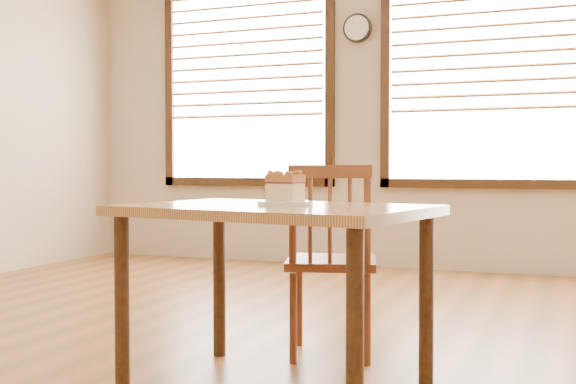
% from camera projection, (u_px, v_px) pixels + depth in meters
% --- Properties ---
extents(window_left, '(1.76, 0.10, 1.96)m').
position_uv_depth(window_left, '(246.00, 72.00, 6.90)').
color(window_left, white).
rests_on(window_left, room_shell).
extents(window_right, '(1.76, 0.10, 1.96)m').
position_uv_depth(window_right, '(483.00, 60.00, 6.09)').
color(window_right, white).
rests_on(window_right, room_shell).
extents(wall_clock, '(0.26, 0.05, 0.26)m').
position_uv_depth(wall_clock, '(357.00, 28.00, 6.47)').
color(wall_clock, black).
rests_on(wall_clock, room_shell).
extents(cafe_table_main, '(1.30, 0.98, 0.75)m').
position_uv_depth(cafe_table_main, '(274.00, 230.00, 2.89)').
color(cafe_table_main, tan).
rests_on(cafe_table_main, ground).
extents(cafe_chair_main, '(0.51, 0.51, 0.92)m').
position_uv_depth(cafe_chair_main, '(331.00, 259.00, 3.41)').
color(cafe_chair_main, brown).
rests_on(cafe_chair_main, ground).
extents(plate, '(0.22, 0.22, 0.02)m').
position_uv_depth(plate, '(285.00, 203.00, 2.87)').
color(plate, white).
rests_on(plate, cafe_table_main).
extents(cake_slice, '(0.15, 0.12, 0.12)m').
position_uv_depth(cake_slice, '(285.00, 186.00, 2.87)').
color(cake_slice, '#FFE090').
rests_on(cake_slice, plate).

